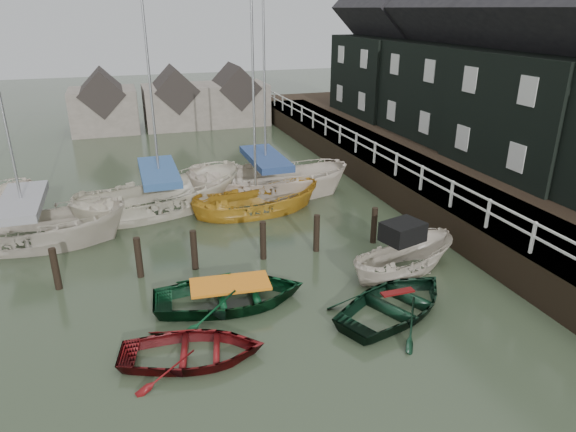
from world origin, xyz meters
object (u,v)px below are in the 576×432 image
object	(u,v)px
rowboat_green	(231,304)
motorboat	(402,269)
rowboat_red	(194,359)
sailboat_d	(266,192)
sailboat_b	(162,209)
sailboat_a	(30,242)
sailboat_c	(256,212)
rowboat_dkgreen	(396,312)

from	to	relation	value
rowboat_green	motorboat	bearing A→B (deg)	-82.71
rowboat_green	rowboat_red	bearing A→B (deg)	152.24
sailboat_d	sailboat_b	bearing A→B (deg)	117.24
sailboat_a	sailboat_c	world-z (taller)	sailboat_a
rowboat_red	sailboat_c	xyz separation A→B (m)	(4.12, 9.25, 0.01)
rowboat_red	sailboat_d	distance (m)	12.56
sailboat_c	rowboat_green	bearing A→B (deg)	156.75
sailboat_a	sailboat_b	distance (m)	5.43
sailboat_b	sailboat_a	bearing A→B (deg)	95.05
rowboat_green	sailboat_c	xyz separation A→B (m)	(2.66, 7.00, 0.01)
rowboat_green	sailboat_d	world-z (taller)	sailboat_d
rowboat_red	sailboat_a	bearing A→B (deg)	40.16
sailboat_a	sailboat_c	distance (m)	8.94
rowboat_dkgreen	sailboat_a	distance (m)	13.71
rowboat_red	sailboat_c	world-z (taller)	sailboat_c
rowboat_red	rowboat_dkgreen	distance (m)	5.94
rowboat_green	sailboat_b	size ratio (longest dim) A/B	0.35
rowboat_green	motorboat	xyz separation A→B (m)	(5.92, 0.21, 0.10)
rowboat_dkgreen	sailboat_d	xyz separation A→B (m)	(-0.73, 11.12, 0.06)
sailboat_a	sailboat_d	bearing A→B (deg)	-65.60
sailboat_c	sailboat_d	size ratio (longest dim) A/B	0.77
rowboat_red	rowboat_green	distance (m)	2.69
rowboat_green	motorboat	size ratio (longest dim) A/B	1.00
rowboat_dkgreen	sailboat_c	size ratio (longest dim) A/B	0.43
rowboat_red	sailboat_c	size ratio (longest dim) A/B	0.37
sailboat_c	rowboat_red	bearing A→B (deg)	153.55
motorboat	sailboat_d	distance (m)	9.23
rowboat_dkgreen	sailboat_b	distance (m)	11.90
motorboat	rowboat_red	bearing A→B (deg)	93.02
sailboat_b	sailboat_c	size ratio (longest dim) A/B	1.33
rowboat_red	rowboat_dkgreen	xyz separation A→B (m)	(5.93, 0.31, 0.00)
rowboat_dkgreen	sailboat_c	world-z (taller)	sailboat_c
sailboat_d	rowboat_dkgreen	bearing A→B (deg)	-156.61
rowboat_green	sailboat_b	world-z (taller)	sailboat_b
rowboat_red	rowboat_dkgreen	world-z (taller)	rowboat_dkgreen
rowboat_red	sailboat_c	bearing A→B (deg)	-12.41
motorboat	sailboat_c	size ratio (longest dim) A/B	0.46
sailboat_a	sailboat_b	bearing A→B (deg)	-59.22
sailboat_c	sailboat_d	world-z (taller)	sailboat_d
sailboat_c	motorboat	bearing A→B (deg)	-156.80
motorboat	sailboat_a	world-z (taller)	sailboat_a
rowboat_dkgreen	sailboat_d	bearing A→B (deg)	-20.65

